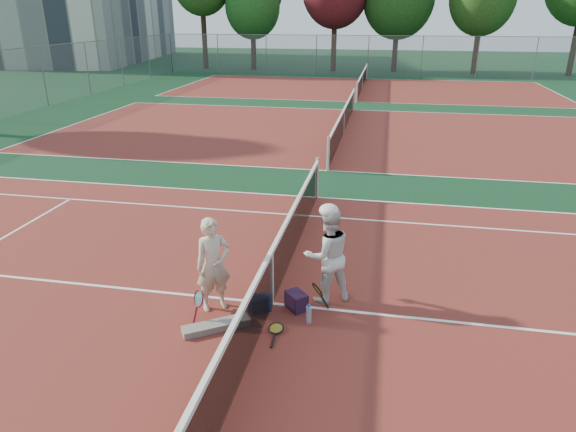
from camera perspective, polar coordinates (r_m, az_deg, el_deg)
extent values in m
plane|color=black|center=(8.84, -1.76, -9.72)|extent=(130.00, 130.00, 0.00)
cube|color=maroon|center=(8.84, -1.76, -9.70)|extent=(23.77, 10.97, 0.01)
cube|color=maroon|center=(21.43, 6.17, 9.15)|extent=(23.77, 10.97, 0.01)
cube|color=maroon|center=(34.71, 8.22, 13.84)|extent=(23.77, 10.97, 0.01)
imported|color=beige|center=(8.44, -8.31, -5.37)|extent=(0.70, 0.65, 1.60)
imported|color=silver|center=(8.60, 4.42, -4.36)|extent=(1.02, 0.95, 1.68)
cube|color=black|center=(8.60, -3.15, -9.69)|extent=(0.40, 0.37, 0.26)
cube|color=black|center=(8.63, 0.94, -9.42)|extent=(0.43, 0.44, 0.30)
cube|color=slate|center=(8.26, -7.97, -11.99)|extent=(1.02, 0.78, 0.11)
cylinder|color=#C9E4FF|center=(8.28, 2.32, -10.90)|extent=(0.09, 0.09, 0.30)
cylinder|color=#382314|center=(47.67, -9.29, 19.33)|extent=(0.44, 0.44, 5.75)
cylinder|color=#382314|center=(46.40, -3.86, 18.45)|extent=(0.44, 0.44, 4.06)
ellipsoid|color=#154A15|center=(46.33, -3.96, 22.21)|extent=(4.58, 4.58, 5.27)
cylinder|color=#382314|center=(45.08, 5.14, 19.01)|extent=(0.44, 0.44, 5.15)
cylinder|color=#382314|center=(45.38, 11.86, 18.35)|extent=(0.44, 0.44, 4.63)
cylinder|color=#382314|center=(45.10, 20.23, 17.48)|extent=(0.44, 0.44, 4.57)
cylinder|color=#382314|center=(47.00, 29.31, 16.83)|extent=(0.44, 0.44, 5.52)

